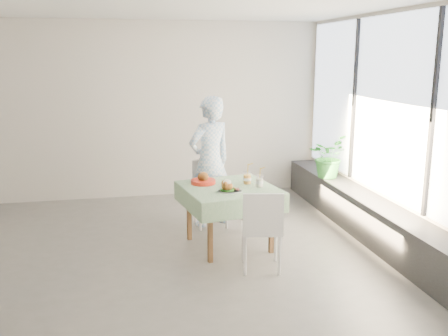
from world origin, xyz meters
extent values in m
plane|color=#5A5855|center=(0.00, 0.00, 0.00)|extent=(6.00, 6.00, 0.00)
plane|color=white|center=(0.00, 0.00, 2.80)|extent=(6.00, 6.00, 0.00)
cube|color=beige|center=(0.00, 2.50, 1.40)|extent=(6.00, 0.02, 2.80)
cube|color=beige|center=(0.00, -2.50, 1.40)|extent=(6.00, 0.02, 2.80)
cube|color=beige|center=(3.00, 0.00, 1.40)|extent=(0.02, 5.00, 2.80)
cube|color=#D1E0F9|center=(2.97, 0.00, 1.65)|extent=(0.01, 4.80, 2.18)
cube|color=black|center=(2.80, 0.00, 0.25)|extent=(0.40, 4.80, 0.50)
cube|color=brown|center=(0.99, 0.05, 0.71)|extent=(1.04, 1.04, 0.04)
cube|color=silver|center=(0.99, 0.05, 0.74)|extent=(1.20, 1.20, 0.01)
cube|color=white|center=(0.91, 0.83, 0.44)|extent=(0.43, 0.43, 0.04)
cube|color=white|center=(0.90, 1.02, 0.67)|extent=(0.42, 0.06, 0.42)
cube|color=white|center=(1.19, -0.65, 0.45)|extent=(0.49, 0.49, 0.04)
cube|color=white|center=(1.16, -0.83, 0.68)|extent=(0.42, 0.12, 0.42)
imported|color=#8DB9E2|center=(0.91, 0.89, 0.87)|extent=(0.75, 0.65, 1.75)
cylinder|color=white|center=(0.95, -0.16, 0.75)|extent=(0.28, 0.28, 0.02)
cylinder|color=#185014|center=(0.92, -0.16, 0.76)|extent=(0.15, 0.15, 0.02)
ellipsoid|color=brown|center=(0.92, -0.16, 0.81)|extent=(0.13, 0.12, 0.10)
ellipsoid|color=white|center=(0.92, -0.16, 0.85)|extent=(0.09, 0.09, 0.07)
cylinder|color=maroon|center=(1.04, -0.18, 0.77)|extent=(0.05, 0.05, 0.03)
cylinder|color=white|center=(1.23, 0.14, 0.81)|extent=(0.10, 0.10, 0.14)
cylinder|color=orange|center=(1.23, 0.14, 0.80)|extent=(0.09, 0.09, 0.10)
cylinder|color=white|center=(1.23, 0.14, 0.89)|extent=(0.10, 0.10, 0.01)
cylinder|color=gold|center=(1.24, 0.14, 0.94)|extent=(0.01, 0.04, 0.19)
cylinder|color=white|center=(1.34, -0.02, 0.81)|extent=(0.09, 0.09, 0.13)
cylinder|color=beige|center=(1.34, -0.02, 0.79)|extent=(0.08, 0.08, 0.09)
cylinder|color=white|center=(1.34, -0.02, 0.87)|extent=(0.10, 0.10, 0.01)
cylinder|color=gold|center=(1.35, -0.02, 0.92)|extent=(0.01, 0.03, 0.18)
cylinder|color=#B32212|center=(0.71, 0.26, 0.77)|extent=(0.30, 0.30, 0.05)
cylinder|color=white|center=(0.71, 0.26, 0.78)|extent=(0.25, 0.25, 0.02)
ellipsoid|color=brown|center=(0.71, 0.26, 0.83)|extent=(0.13, 0.13, 0.11)
imported|color=#287831|center=(2.73, 1.18, 0.82)|extent=(0.76, 0.76, 0.64)
camera|label=1|loc=(-0.24, -5.52, 2.27)|focal=40.00mm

